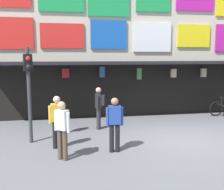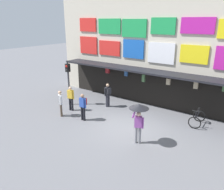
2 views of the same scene
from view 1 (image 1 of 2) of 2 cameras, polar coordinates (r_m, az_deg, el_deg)
The scene contains 8 objects.
ground_plane at distance 9.96m, azimuth 15.50°, elevation -9.03°, with size 80.00×80.00×0.00m, color slate.
shopfront at distance 13.80m, azimuth 7.72°, elevation 12.63°, with size 18.00×2.60×8.00m.
traffic_light_near at distance 9.26m, azimuth -17.25°, elevation 3.12°, with size 0.32×0.35×3.20m.
bicycle_parked at distance 13.57m, azimuth 22.47°, elevation -3.01°, with size 0.77×1.19×1.05m.
pedestrian_in_black at distance 8.67m, azimuth -11.53°, elevation -5.00°, with size 0.52×0.29×1.68m.
pedestrian_in_red at distance 8.17m, azimuth 0.52°, elevation -5.39°, with size 0.53×0.35×1.68m.
pedestrian_in_white at distance 7.68m, azimuth -10.53°, elevation -6.72°, with size 0.43×0.40×1.68m.
pedestrian_in_green at distance 10.71m, azimuth -2.74°, elevation -2.08°, with size 0.43×0.51×1.68m.
Camera 1 is at (-4.23, -8.53, 2.94)m, focal length 43.18 mm.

